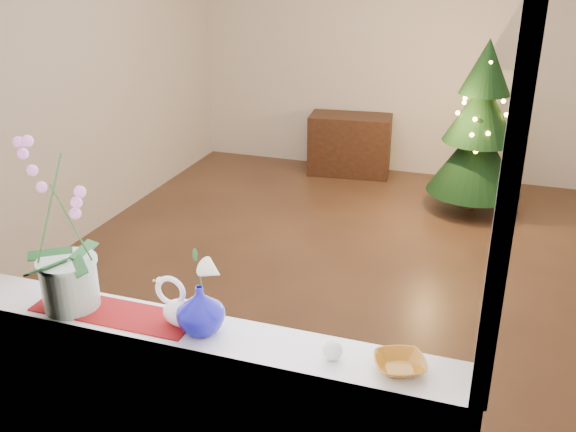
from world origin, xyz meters
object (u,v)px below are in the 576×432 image
(amber_dish, at_px, (400,365))
(side_table, at_px, (350,145))
(swan, at_px, (182,303))
(blue_vase, at_px, (200,306))
(paperweight, at_px, (333,350))
(xmas_tree, at_px, (480,128))
(orchid_pot, at_px, (61,228))

(amber_dish, bearing_deg, side_table, 105.65)
(swan, relative_size, blue_vase, 1.03)
(blue_vase, bearing_deg, side_table, 96.36)
(paperweight, bearing_deg, swan, 177.40)
(paperweight, relative_size, amber_dish, 0.47)
(blue_vase, xyz_separation_m, amber_dish, (0.78, 0.00, -0.09))
(blue_vase, bearing_deg, xmas_tree, 78.21)
(orchid_pot, height_order, blue_vase, orchid_pot)
(orchid_pot, xyz_separation_m, xmas_tree, (1.42, 3.99, -0.49))
(orchid_pot, bearing_deg, paperweight, -0.21)
(orchid_pot, height_order, paperweight, orchid_pot)
(paperweight, bearing_deg, side_table, 102.77)
(xmas_tree, bearing_deg, amber_dish, -90.77)
(swan, xyz_separation_m, xmas_tree, (0.92, 3.97, -0.23))
(swan, relative_size, side_table, 0.27)
(blue_vase, height_order, side_table, blue_vase)
(orchid_pot, height_order, swan, orchid_pot)
(paperweight, distance_m, xmas_tree, 4.01)
(orchid_pot, xyz_separation_m, blue_vase, (0.59, 0.01, -0.25))
(amber_dish, bearing_deg, xmas_tree, 89.23)
(swan, xyz_separation_m, blue_vase, (0.09, -0.02, 0.01))
(xmas_tree, bearing_deg, orchid_pot, -109.64)
(blue_vase, height_order, paperweight, blue_vase)
(amber_dish, height_order, xmas_tree, xmas_tree)
(swan, relative_size, xmas_tree, 0.15)
(xmas_tree, distance_m, side_table, 1.56)
(xmas_tree, relative_size, side_table, 1.84)
(blue_vase, distance_m, side_table, 4.71)
(paperweight, bearing_deg, orchid_pot, 179.79)
(blue_vase, distance_m, paperweight, 0.54)
(xmas_tree, height_order, side_table, xmas_tree)
(side_table, bearing_deg, blue_vase, -90.18)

